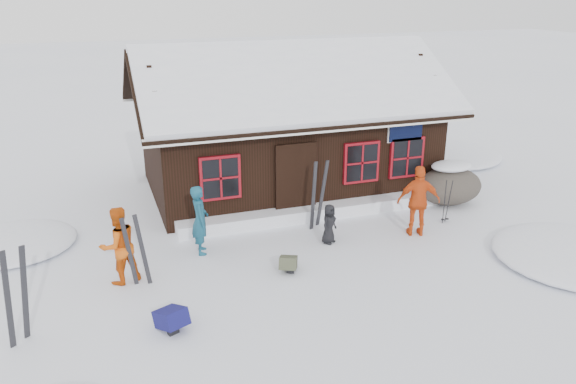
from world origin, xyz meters
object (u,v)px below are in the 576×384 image
Objects in this scene: skier_orange_right at (419,201)px; boulder at (449,185)px; backpack_blue at (172,322)px; skier_orange_left at (119,245)px; ski_poles at (447,202)px; skier_crouched at (329,224)px; ski_pair_left at (16,297)px; backpack_olive at (288,265)px; skier_teal at (200,220)px.

boulder is (2.02, 1.57, -0.33)m from skier_orange_right.
boulder reaches higher than backpack_blue.
ski_poles is (8.22, 0.46, -0.27)m from skier_orange_left.
skier_crouched is at bearing 162.51° from skier_orange_left.
skier_orange_left is 1.70× the size of skier_crouched.
ski_pair_left reaches higher than skier_orange_left.
ski_pair_left reaches higher than ski_poles.
ski_pair_left is at bearing 28.84° from skier_orange_right.
ski_poles reaches higher than boulder.
ski_pair_left is 3.10× the size of backpack_blue.
backpack_blue reaches higher than backpack_olive.
skier_orange_right is 3.67× the size of backpack_olive.
skier_teal is 7.30m from boulder.
skier_orange_left reaches higher than ski_poles.
skier_orange_right is at bearing -4.48° from backpack_blue.
backpack_blue is at bearing 164.62° from skier_teal.
skier_orange_right is 2.30m from skier_crouched.
backpack_olive is (-4.79, -1.18, -0.43)m from ski_poles.
ski_pair_left is (-3.62, -2.39, 0.03)m from skier_teal.
boulder is at bearing 47.22° from backpack_olive.
backpack_blue is 3.05m from backpack_olive.
ski_pair_left reaches higher than skier_crouched.
skier_orange_right reaches higher than backpack_blue.
skier_orange_right is at bearing -43.65° from skier_crouched.
backpack_blue is at bearing 174.37° from skier_crouched.
ski_poles is (10.00, 2.03, -0.29)m from ski_pair_left.
backpack_blue is at bearing -128.04° from backpack_olive.
skier_orange_left is at bearing -166.90° from backpack_olive.
skier_teal is 2.02m from skier_orange_left.
skier_orange_left reaches higher than skier_teal.
ski_poles is at bearing -87.55° from skier_teal.
skier_orange_left is 9.24m from boulder.
ski_poles is (3.38, 0.14, 0.07)m from skier_crouched.
ski_pair_left is 10.21m from ski_poles.
ski_pair_left is 3.69× the size of backpack_olive.
boulder is at bearing 0.87° from backpack_blue.
backpack_blue is 1.19× the size of backpack_olive.
skier_orange_right is 6.76m from backpack_blue.
skier_crouched is at bearing -18.32° from ski_pair_left.
backpack_olive is (-1.40, -1.04, -0.36)m from skier_crouched.
ski_poles reaches higher than backpack_olive.
boulder is 3.89× the size of backpack_olive.
skier_orange_right is at bearing -24.07° from ski_pair_left.
skier_orange_right reaches higher than skier_orange_left.
skier_orange_left is at bearing 18.81° from skier_orange_right.
skier_orange_right is at bearing -159.02° from ski_poles.
ski_poles is at bearing -140.40° from skier_orange_right.
backpack_olive is (-5.66, -2.32, -0.43)m from boulder.
skier_crouched reaches higher than backpack_olive.
skier_crouched is at bearing 11.07° from skier_orange_right.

